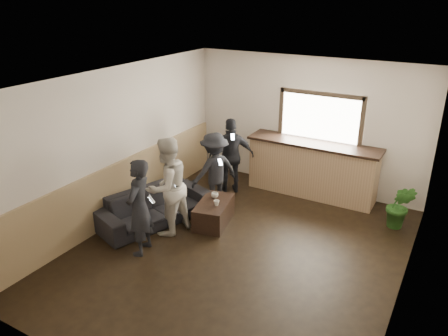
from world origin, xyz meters
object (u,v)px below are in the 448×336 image
Objects in this scene: coffee_table at (214,212)px; person_a at (139,208)px; cup_a at (215,195)px; person_c at (214,170)px; cup_b at (216,203)px; person_d at (231,156)px; bar_counter at (312,165)px; sofa at (154,206)px; potted_plant at (400,206)px; person_b at (167,187)px.

coffee_table is 1.62m from person_a.
person_c reaches higher than cup_a.
cup_b is 0.90m from person_c.
cup_a is 1.28m from person_d.
bar_counter is at bearing 57.96° from cup_a.
person_c reaches higher than sofa.
cup_a reaches higher than cup_b.
cup_b is at bearing 139.14° from person_a.
person_a is at bearing -115.34° from bar_counter.
coffee_table is at bearing -44.00° from sofa.
potted_plant is 0.49× the size of person_b.
cup_b is 0.07× the size of person_c.
sofa is 4.43m from potted_plant.
bar_counter is at bearing 162.15° from potted_plant.
person_d is at bearing 104.59° from cup_a.
person_a is at bearing -134.59° from sofa.
cup_a is 0.08× the size of person_d.
bar_counter is at bearing 169.83° from person_d.
bar_counter is 3.36m from sofa.
coffee_table is at bearing 153.60° from person_b.
cup_a is 0.15× the size of potted_plant.
person_d reaches higher than cup_a.
person_b is at bearing -90.49° from sofa.
person_d is (-0.39, 1.37, 0.59)m from coffee_table.
potted_plant is 3.46m from person_c.
person_d is (0.14, 2.77, -0.01)m from person_a.
person_a is (-3.51, -2.90, 0.38)m from potted_plant.
person_b is at bearing 20.04° from person_c.
cup_a is 1.02m from person_b.
person_d is (-0.50, 1.45, 0.33)m from cup_b.
person_c reaches higher than cup_b.
person_b is (-0.00, 0.75, 0.07)m from person_a.
cup_a is 3.33m from potted_plant.
person_b reaches higher than coffee_table.
cup_b is 1.57m from person_d.
sofa is 1.30× the size of person_a.
bar_counter reaches higher than cup_b.
person_b reaches higher than cup_a.
person_a is (0.45, -0.91, 0.50)m from sofa.
person_d is (-0.03, 0.74, 0.05)m from person_c.
potted_plant is 4.57m from person_a.
cup_b is at bearing -53.30° from cup_a.
cup_b is at bearing -115.10° from bar_counter.
person_a is at bearing -110.67° from coffee_table.
potted_plant is 3.39m from person_d.
person_d reaches higher than person_c.
coffee_table is 0.54× the size of person_b.
cup_a is at bearing -122.04° from bar_counter.
potted_plant is at bearing 26.68° from coffee_table.
cup_a is 0.08× the size of person_a.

